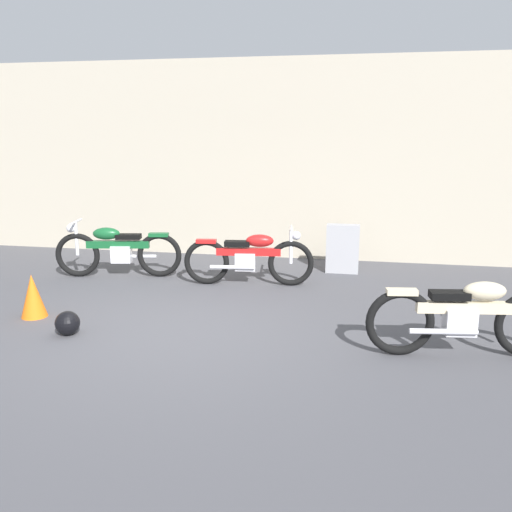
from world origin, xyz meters
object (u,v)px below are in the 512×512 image
at_px(motorcycle_green, 117,250).
at_px(traffic_cone, 33,296).
at_px(motorcycle_cream, 467,316).
at_px(stone_marker, 343,249).
at_px(motorcycle_red, 250,258).
at_px(helmet, 67,323).

bearing_deg(motorcycle_green, traffic_cone, 73.65).
bearing_deg(traffic_cone, motorcycle_cream, -2.99).
bearing_deg(motorcycle_cream, traffic_cone, 168.59).
relative_size(stone_marker, traffic_cone, 1.46).
xyz_separation_m(stone_marker, motorcycle_red, (-1.35, -1.02, 0.02)).
relative_size(helmet, motorcycle_cream, 0.14).
relative_size(traffic_cone, motorcycle_green, 0.28).
distance_m(helmet, motorcycle_green, 2.59).
bearing_deg(motorcycle_cream, stone_marker, 104.59).
relative_size(stone_marker, motorcycle_green, 0.40).
bearing_deg(motorcycle_green, motorcycle_cream, 144.20).
distance_m(motorcycle_red, motorcycle_cream, 3.51).
bearing_deg(helmet, motorcycle_green, 102.22).
distance_m(helmet, motorcycle_cream, 4.37).
distance_m(helmet, motorcycle_red, 2.95).
xyz_separation_m(motorcycle_red, motorcycle_green, (-2.17, 0.08, 0.01)).
height_order(stone_marker, motorcycle_red, motorcycle_red).
bearing_deg(motorcycle_red, motorcycle_green, 170.85).
xyz_separation_m(helmet, motorcycle_cream, (4.35, 0.23, 0.30)).
bearing_deg(traffic_cone, motorcycle_red, 39.40).
height_order(stone_marker, motorcycle_cream, motorcycle_cream).
height_order(helmet, motorcycle_cream, motorcycle_cream).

